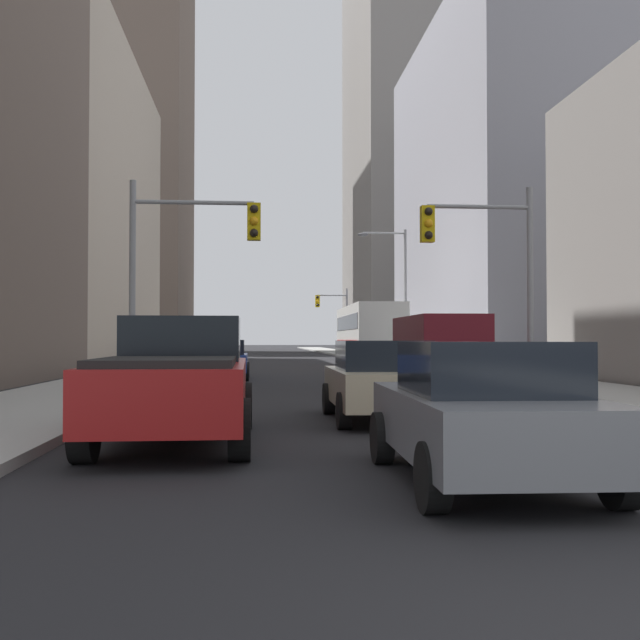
{
  "coord_description": "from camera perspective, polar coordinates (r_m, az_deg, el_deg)",
  "views": [
    {
      "loc": [
        -2.29,
        -3.19,
        1.54
      ],
      "look_at": [
        0.0,
        23.52,
        2.23
      ],
      "focal_mm": 42.46,
      "sensor_mm": 36.0,
      "label": 1
    }
  ],
  "objects": [
    {
      "name": "traffic_signal_far_right",
      "position": [
        66.17,
        1.02,
        0.66
      ],
      "size": [
        2.87,
        0.44,
        6.0
      ],
      "color": "gray",
      "rests_on": "ground"
    },
    {
      "name": "building_right_far_highrise",
      "position": [
        95.81,
        7.15,
        12.84
      ],
      "size": [
        14.88,
        26.04,
        50.39
      ],
      "primitive_type": "cube",
      "color": "gray",
      "rests_on": "ground"
    },
    {
      "name": "building_left_far_tower",
      "position": [
        96.93,
        -17.18,
        13.31
      ],
      "size": [
        23.83,
        20.58,
        52.28
      ],
      "primitive_type": "cube",
      "color": "#66564C",
      "rests_on": "ground"
    },
    {
      "name": "city_bus",
      "position": [
        42.65,
        3.67,
        -0.94
      ],
      "size": [
        2.68,
        11.53,
        3.4
      ],
      "color": "silver",
      "rests_on": "ground"
    },
    {
      "name": "sidewalk_left",
      "position": [
        53.42,
        -10.05,
        -3.01
      ],
      "size": [
        3.92,
        160.0,
        0.15
      ],
      "primitive_type": "cube",
      "color": "#9E9E99",
      "rests_on": "ground"
    },
    {
      "name": "sedan_blue",
      "position": [
        29.29,
        -7.27,
        -2.96
      ],
      "size": [
        1.95,
        4.2,
        1.52
      ],
      "color": "navy",
      "rests_on": "ground"
    },
    {
      "name": "cargo_van_maroon",
      "position": [
        23.83,
        8.9,
        -2.06
      ],
      "size": [
        2.16,
        5.24,
        2.26
      ],
      "color": "maroon",
      "rests_on": "ground"
    },
    {
      "name": "sidewalk_right",
      "position": [
        54.02,
        5.09,
        -3.01
      ],
      "size": [
        3.92,
        160.0,
        0.15
      ],
      "primitive_type": "cube",
      "color": "#9E9E99",
      "rests_on": "ground"
    },
    {
      "name": "sedan_beige",
      "position": [
        14.38,
        4.63,
        -4.54
      ],
      "size": [
        1.95,
        4.22,
        1.52
      ],
      "color": "#C6B793",
      "rests_on": "ground"
    },
    {
      "name": "traffic_signal_near_right",
      "position": [
        22.54,
        12.22,
        4.88
      ],
      "size": [
        3.33,
        0.44,
        6.0
      ],
      "color": "gray",
      "rests_on": "ground"
    },
    {
      "name": "sedan_grey",
      "position": [
        8.33,
        12.22,
        -6.76
      ],
      "size": [
        1.95,
        4.24,
        1.52
      ],
      "color": "slate",
      "rests_on": "ground"
    },
    {
      "name": "pickup_truck_red",
      "position": [
        11.57,
        -10.66,
        -4.47
      ],
      "size": [
        2.2,
        5.41,
        1.9
      ],
      "color": "maroon",
      "rests_on": "ground"
    },
    {
      "name": "building_right_mid_block",
      "position": [
        55.23,
        17.34,
        8.96
      ],
      "size": [
        17.74,
        25.81,
        22.93
      ],
      "primitive_type": "cube",
      "color": "#93939E",
      "rests_on": "ground"
    },
    {
      "name": "traffic_signal_near_left",
      "position": [
        21.63,
        -9.88,
        5.18
      ],
      "size": [
        3.66,
        0.44,
        6.0
      ],
      "color": "gray",
      "rests_on": "ground"
    },
    {
      "name": "street_lamp_right",
      "position": [
        41.17,
        5.85,
        2.76
      ],
      "size": [
        2.68,
        0.32,
        7.5
      ],
      "color": "gray",
      "rests_on": "ground"
    }
  ]
}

